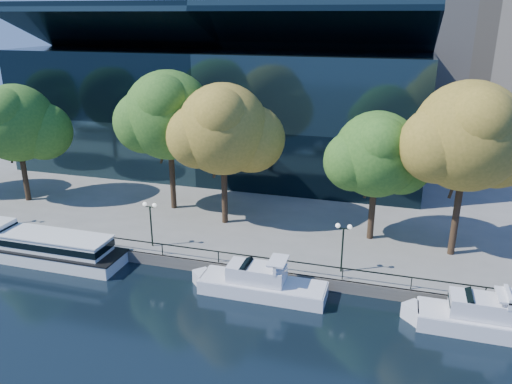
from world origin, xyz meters
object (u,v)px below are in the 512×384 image
(lamp_2, at_px, (343,237))
(lamp_1, at_px, (150,214))
(tour_boat, at_px, (39,246))
(tree_2, at_px, (170,117))
(tree_3, at_px, (225,131))
(tree_5, at_px, (470,139))
(cruiser_far, at_px, (479,317))
(tree_4, at_px, (378,156))
(cruiser_near, at_px, (257,282))
(tree_1, at_px, (17,125))

(lamp_2, bearing_deg, lamp_1, 180.00)
(tour_boat, relative_size, tree_2, 1.13)
(tree_3, height_order, tree_5, tree_5)
(tree_5, distance_m, lamp_1, 26.53)
(cruiser_far, bearing_deg, tour_boat, 179.09)
(lamp_1, bearing_deg, tree_4, 20.84)
(tree_2, relative_size, tree_4, 1.23)
(cruiser_near, height_order, lamp_1, lamp_1)
(tree_3, xyz_separation_m, tree_4, (13.73, 0.22, -1.34))
(tree_3, distance_m, lamp_1, 10.04)
(cruiser_far, distance_m, lamp_2, 10.77)
(lamp_1, xyz_separation_m, lamp_2, (16.31, 0.00, 0.00))
(cruiser_near, height_order, lamp_2, lamp_2)
(cruiser_near, height_order, tree_1, tree_1)
(cruiser_far, distance_m, tree_4, 15.27)
(tree_5, relative_size, lamp_2, 3.58)
(cruiser_near, xyz_separation_m, tree_2, (-12.43, 12.28, 9.56))
(tour_boat, height_order, lamp_1, lamp_1)
(cruiser_far, bearing_deg, lamp_2, 158.52)
(cruiser_near, bearing_deg, lamp_1, 161.90)
(tree_5, xyz_separation_m, lamp_2, (-8.67, -5.62, -6.93))
(tour_boat, height_order, tree_3, tree_3)
(cruiser_near, bearing_deg, tour_boat, 179.44)
(tree_4, bearing_deg, tree_5, -10.83)
(tour_boat, relative_size, tree_4, 1.39)
(cruiser_near, relative_size, lamp_2, 2.63)
(tree_3, relative_size, tree_4, 1.16)
(tree_1, relative_size, tree_4, 1.08)
(cruiser_near, height_order, cruiser_far, cruiser_far)
(tour_boat, xyz_separation_m, cruiser_far, (35.05, -0.56, -0.27))
(tree_3, bearing_deg, cruiser_near, -59.26)
(tree_1, height_order, tree_4, tree_1)
(tree_3, bearing_deg, lamp_1, -123.59)
(tree_4, height_order, lamp_1, tree_4)
(tree_2, height_order, tree_3, tree_2)
(cruiser_far, bearing_deg, tree_3, 153.97)
(tree_1, bearing_deg, tree_5, -1.23)
(tour_boat, relative_size, tree_5, 1.10)
(tree_2, xyz_separation_m, lamp_1, (1.95, -8.86, -6.53))
(tour_boat, relative_size, tree_1, 1.28)
(cruiser_far, distance_m, tree_3, 25.54)
(tree_4, distance_m, lamp_2, 8.55)
(tree_4, relative_size, tree_5, 0.80)
(tree_2, bearing_deg, cruiser_near, -44.67)
(lamp_1, bearing_deg, lamp_2, 0.00)
(cruiser_near, bearing_deg, tree_1, 160.78)
(tour_boat, height_order, tree_4, tree_4)
(lamp_1, bearing_deg, cruiser_far, -8.31)
(tree_3, height_order, tree_4, tree_3)
(tree_2, relative_size, lamp_1, 3.49)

